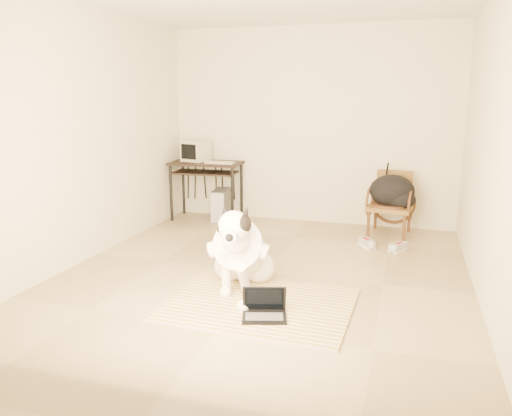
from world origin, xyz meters
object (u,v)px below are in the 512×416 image
at_px(laptop, 264,309).
at_px(rattan_chair, 391,203).
at_px(crt_monitor, 196,151).
at_px(dog, 241,253).
at_px(backpack, 394,192).
at_px(pc_tower, 221,205).
at_px(computer_desk, 206,170).

xyz_separation_m(laptop, rattan_chair, (0.86, 2.94, 0.33)).
distance_m(laptop, crt_monitor, 3.71).
distance_m(dog, rattan_chair, 2.68).
xyz_separation_m(laptop, backpack, (0.89, 2.87, 0.49)).
bearing_deg(pc_tower, backpack, -2.79).
relative_size(dog, backpack, 2.04).
distance_m(crt_monitor, backpack, 2.84).
relative_size(crt_monitor, backpack, 0.71).
bearing_deg(computer_desk, pc_tower, 2.58).
distance_m(pc_tower, rattan_chair, 2.38).
height_order(pc_tower, backpack, backpack).
height_order(crt_monitor, rattan_chair, crt_monitor).
distance_m(computer_desk, pc_tower, 0.55).
distance_m(pc_tower, backpack, 2.43).
relative_size(computer_desk, rattan_chair, 1.27).
bearing_deg(pc_tower, laptop, -63.17).
bearing_deg(backpack, dog, -118.98).
height_order(crt_monitor, pc_tower, crt_monitor).
height_order(dog, laptop, dog).
bearing_deg(dog, laptop, -55.39).
height_order(dog, crt_monitor, crt_monitor).
bearing_deg(pc_tower, computer_desk, -177.42).
relative_size(laptop, backpack, 0.70).
bearing_deg(backpack, computer_desk, 177.67).
distance_m(dog, pc_tower, 2.68).
relative_size(computer_desk, crt_monitor, 2.51).
bearing_deg(laptop, rattan_chair, 73.67).
distance_m(dog, crt_monitor, 2.98).
xyz_separation_m(laptop, crt_monitor, (-1.92, 3.05, 0.91)).
xyz_separation_m(computer_desk, backpack, (2.63, -0.11, -0.16)).
distance_m(crt_monitor, rattan_chair, 2.84).
distance_m(computer_desk, crt_monitor, 0.33).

